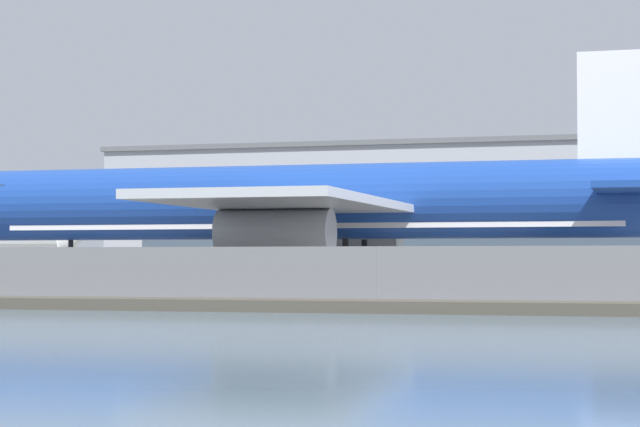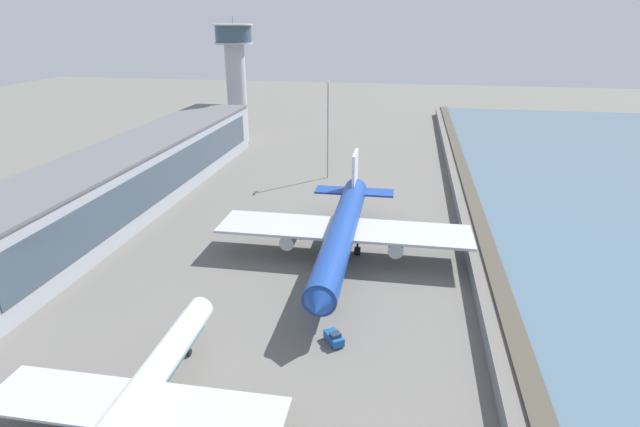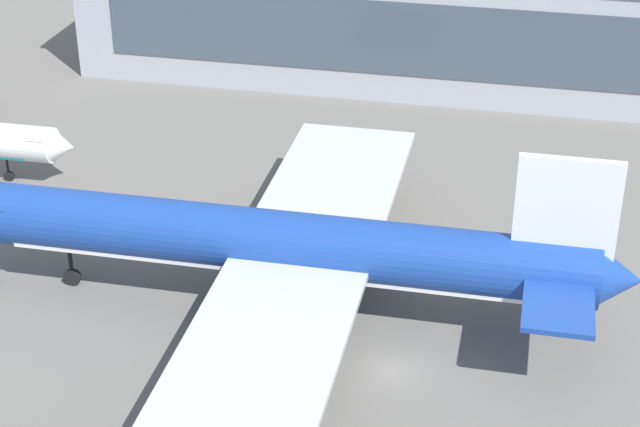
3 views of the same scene
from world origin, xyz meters
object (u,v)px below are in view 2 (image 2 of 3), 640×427
object	(u,v)px
cargo_jet_blue	(342,230)
control_tower	(236,72)
baggage_tug	(334,338)
apron_light_mast_apron_west	(328,126)
passenger_jet_white_teal	(139,396)

from	to	relation	value
cargo_jet_blue	control_tower	xyz separation A→B (m)	(84.62, 47.68, 18.00)
baggage_tug	apron_light_mast_apron_west	size ratio (longest dim) A/B	0.14
cargo_jet_blue	apron_light_mast_apron_west	world-z (taller)	apron_light_mast_apron_west
cargo_jet_blue	baggage_tug	world-z (taller)	cargo_jet_blue
passenger_jet_white_teal	control_tower	distance (m)	132.62
baggage_tug	control_tower	bearing A→B (deg)	24.56
baggage_tug	apron_light_mast_apron_west	world-z (taller)	apron_light_mast_apron_west
cargo_jet_blue	control_tower	world-z (taller)	control_tower
cargo_jet_blue	control_tower	distance (m)	98.78
baggage_tug	cargo_jet_blue	bearing A→B (deg)	5.30
apron_light_mast_apron_west	cargo_jet_blue	bearing A→B (deg)	-167.70
control_tower	passenger_jet_white_teal	bearing A→B (deg)	-165.77
passenger_jet_white_teal	control_tower	size ratio (longest dim) A/B	0.89
baggage_tug	passenger_jet_white_teal	bearing A→B (deg)	135.11
cargo_jet_blue	baggage_tug	bearing A→B (deg)	-174.70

